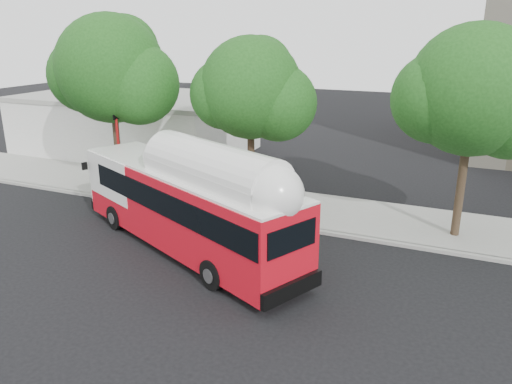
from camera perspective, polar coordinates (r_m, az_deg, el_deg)
ground at (r=20.81m, az=-4.80°, el=-7.07°), size 120.00×120.00×0.00m
sidewalk at (r=26.24m, az=1.88°, el=-1.40°), size 60.00×5.00×0.15m
curb_strip at (r=23.99m, az=-0.42°, el=-3.30°), size 60.00×0.30×0.15m
red_curb_segment at (r=25.28m, az=-6.65°, el=-2.28°), size 10.00×0.32×0.16m
street_tree_left at (r=28.32m, az=-15.42°, el=12.96°), size 6.67×5.80×9.74m
street_tree_mid at (r=24.73m, az=0.33°, el=11.30°), size 5.75×5.00×8.62m
street_tree_right at (r=22.54m, az=24.67°, el=9.93°), size 6.21×5.40×9.18m
low_commercial_bldg at (r=38.83m, az=-13.52°, el=7.68°), size 16.20×10.20×4.25m
transit_bus at (r=20.66m, az=-7.97°, el=-1.86°), size 13.00×7.71×3.93m
signal_pole at (r=27.55m, az=-15.34°, el=3.92°), size 0.13×0.44×4.65m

